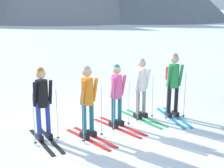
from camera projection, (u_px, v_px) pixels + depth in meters
ground_plane at (108, 127)px, 7.94m from camera, size 400.00×400.00×0.00m
skier_in_black at (42, 100)px, 6.98m from camera, size 0.78×1.63×1.74m
skier_in_orange at (88, 99)px, 7.10m from camera, size 1.05×1.54×1.75m
skier_in_pink at (117, 94)px, 7.79m from camera, size 1.12×1.66×1.65m
skier_in_white at (141, 86)px, 8.38m from camera, size 0.93×1.67×1.70m
skier_in_green at (173, 81)px, 8.48m from camera, size 0.61×1.71×1.81m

